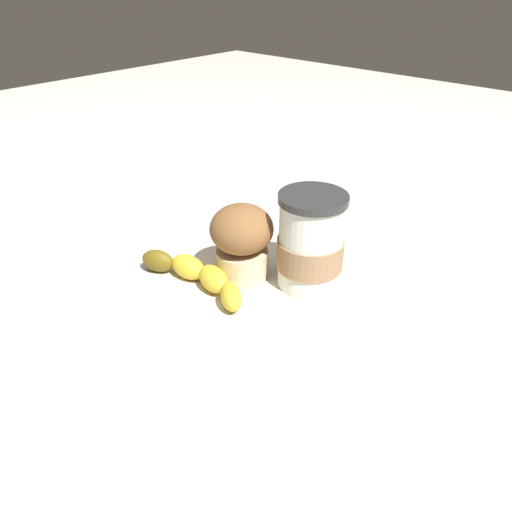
# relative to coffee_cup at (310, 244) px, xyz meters

# --- Properties ---
(ground_plane) EXTENTS (3.00, 3.00, 0.00)m
(ground_plane) POSITION_rel_coffee_cup_xyz_m (0.06, -0.05, -0.07)
(ground_plane) COLOR beige
(paper_napkin) EXTENTS (0.28, 0.28, 0.00)m
(paper_napkin) POSITION_rel_coffee_cup_xyz_m (0.06, -0.05, -0.07)
(paper_napkin) COLOR beige
(paper_napkin) RESTS_ON ground_plane
(coffee_cup) EXTENTS (0.09, 0.09, 0.14)m
(coffee_cup) POSITION_rel_coffee_cup_xyz_m (0.00, 0.00, 0.00)
(coffee_cup) COLOR silver
(coffee_cup) RESTS_ON paper_napkin
(muffin) EXTENTS (0.09, 0.09, 0.11)m
(muffin) POSITION_rel_coffee_cup_xyz_m (0.05, -0.08, -0.00)
(muffin) COLOR beige
(muffin) RESTS_ON paper_napkin
(banana) EXTENTS (0.07, 0.20, 0.03)m
(banana) POSITION_rel_coffee_cup_xyz_m (0.11, -0.11, -0.05)
(banana) COLOR gold
(banana) RESTS_ON paper_napkin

